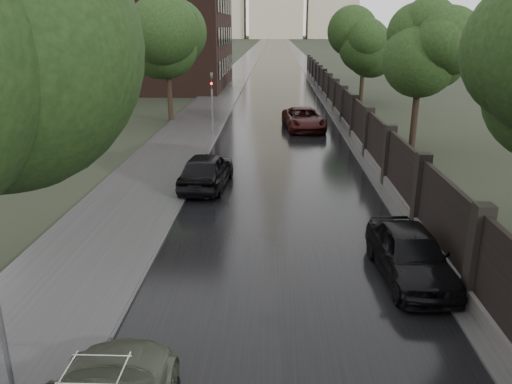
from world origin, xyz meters
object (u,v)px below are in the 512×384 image
tree_right_b (420,60)px  tree_right_c (364,47)px  car_right_far (304,119)px  car_right_near (410,254)px  tree_left_far (167,48)px  traffic_light (212,99)px  hatchback_left (206,170)px

tree_right_b → tree_right_c: 18.00m
tree_right_c → car_right_far: 14.48m
tree_right_c → car_right_near: size_ratio=1.63×
tree_right_b → car_right_near: size_ratio=1.63×
tree_left_far → car_right_far: size_ratio=1.39×
tree_right_b → traffic_light: size_ratio=1.75×
tree_right_c → traffic_light: (-11.80, -15.01, -2.55)m
tree_right_c → traffic_light: bearing=-128.2°
traffic_light → car_right_far: size_ratio=0.75×
tree_left_far → car_right_near: bearing=-64.2°
car_right_far → car_right_near: bearing=-91.8°
tree_right_c → car_right_far: size_ratio=1.32×
tree_right_b → traffic_light: tree_right_b is taller
tree_right_c → tree_left_far: bearing=-147.2°
tree_right_c → car_right_far: (-5.90, -12.54, -4.21)m
tree_left_far → hatchback_left: 16.85m
tree_right_c → car_right_far: bearing=-115.2°
tree_left_far → traffic_light: tree_left_far is taller
traffic_light → tree_right_c: bearing=51.8°
hatchback_left → car_right_near: 10.48m
tree_right_c → car_right_near: 34.12m
tree_left_far → traffic_light: size_ratio=1.85×
traffic_light → car_right_near: 20.20m
hatchback_left → car_right_far: (4.92, 13.03, -0.04)m
traffic_light → car_right_far: bearing=22.7°
tree_left_far → hatchback_left: (4.68, -15.56, -4.46)m
tree_left_far → traffic_light: 6.84m
car_right_near → car_right_far: car_right_far is taller
car_right_far → hatchback_left: bearing=-117.4°
hatchback_left → car_right_far: 13.93m
tree_right_b → tree_right_c: size_ratio=1.00×
car_right_near → traffic_light: bearing=108.5°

